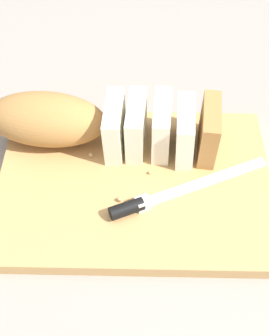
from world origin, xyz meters
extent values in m
plane|color=gray|center=(0.00, 0.00, 0.00)|extent=(3.00, 3.00, 0.00)
cube|color=tan|center=(0.00, 0.00, 0.01)|extent=(0.43, 0.31, 0.02)
ellipsoid|color=#A8753D|center=(-0.14, 0.08, 0.06)|extent=(0.20, 0.11, 0.08)
cube|color=#F2E8CC|center=(-0.03, 0.07, 0.06)|extent=(0.03, 0.09, 0.08)
cube|color=#F2E8CC|center=(0.00, 0.08, 0.06)|extent=(0.03, 0.09, 0.08)
cube|color=#F2E8CC|center=(0.04, 0.08, 0.06)|extent=(0.03, 0.09, 0.08)
cube|color=#F2E8CC|center=(0.08, 0.07, 0.06)|extent=(0.03, 0.09, 0.08)
cube|color=#A8753D|center=(0.11, 0.07, 0.06)|extent=(0.04, 0.09, 0.08)
cube|color=silver|center=(0.11, 0.00, 0.02)|extent=(0.20, 0.10, 0.00)
cylinder|color=black|center=(-0.01, -0.06, 0.03)|extent=(0.05, 0.04, 0.02)
cube|color=silver|center=(0.01, -0.05, 0.03)|extent=(0.03, 0.03, 0.02)
sphere|color=tan|center=(0.02, 0.01, 0.02)|extent=(0.01, 0.01, 0.01)
sphere|color=tan|center=(-0.02, -0.04, 0.03)|extent=(0.01, 0.01, 0.01)
sphere|color=tan|center=(-0.07, 0.05, 0.03)|extent=(0.01, 0.01, 0.01)
sphere|color=tan|center=(-0.02, 0.06, 0.03)|extent=(0.01, 0.01, 0.01)
camera|label=1|loc=(0.02, -0.43, 0.59)|focal=49.14mm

